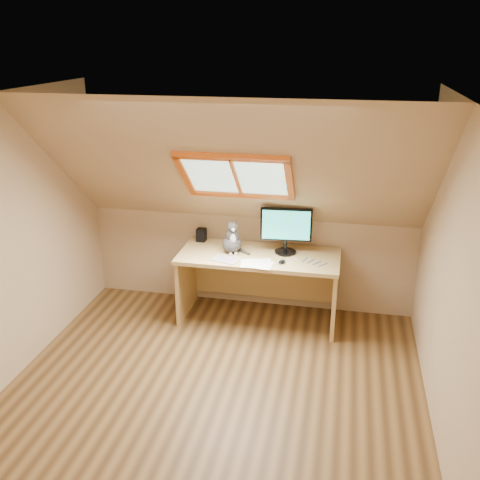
# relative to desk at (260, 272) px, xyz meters

# --- Properties ---
(ground) EXTENTS (3.50, 3.50, 0.00)m
(ground) POSITION_rel_desk_xyz_m (-0.16, -1.45, -0.51)
(ground) COLOR brown
(ground) RESTS_ON ground
(room_shell) EXTENTS (3.52, 3.52, 2.41)m
(room_shell) POSITION_rel_desk_xyz_m (-0.16, -1.54, 0.92)
(room_shell) COLOR tan
(room_shell) RESTS_ON ground
(desk) EXTENTS (1.62, 0.71, 0.74)m
(desk) POSITION_rel_desk_xyz_m (0.00, 0.00, 0.00)
(desk) COLOR tan
(desk) RESTS_ON ground
(monitor) EXTENTS (0.52, 0.22, 0.47)m
(monitor) POSITION_rel_desk_xyz_m (0.26, 0.02, 0.50)
(monitor) COLOR black
(monitor) RESTS_ON desk
(cat) EXTENTS (0.27, 0.29, 0.36)m
(cat) POSITION_rel_desk_xyz_m (-0.28, -0.06, 0.35)
(cat) COLOR #413C3A
(cat) RESTS_ON desk
(desk_speaker) EXTENTS (0.10, 0.10, 0.14)m
(desk_speaker) POSITION_rel_desk_xyz_m (-0.67, 0.18, 0.29)
(desk_speaker) COLOR black
(desk_speaker) RESTS_ON desk
(graphics_tablet) EXTENTS (0.29, 0.24, 0.01)m
(graphics_tablet) POSITION_rel_desk_xyz_m (-0.29, -0.28, 0.23)
(graphics_tablet) COLOR #B2B2B7
(graphics_tablet) RESTS_ON desk
(mouse) EXTENTS (0.08, 0.11, 0.03)m
(mouse) POSITION_rel_desk_xyz_m (0.25, -0.25, 0.24)
(mouse) COLOR black
(mouse) RESTS_ON desk
(papers) EXTENTS (0.33, 0.27, 0.00)m
(papers) POSITION_rel_desk_xyz_m (-0.05, -0.33, 0.23)
(papers) COLOR white
(papers) RESTS_ON desk
(cables) EXTENTS (0.51, 0.26, 0.01)m
(cables) POSITION_rel_desk_xyz_m (0.46, -0.19, 0.23)
(cables) COLOR silver
(cables) RESTS_ON desk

